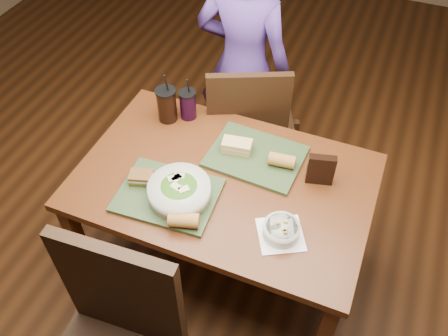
{
  "coord_description": "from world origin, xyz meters",
  "views": [
    {
      "loc": [
        0.52,
        -1.29,
        2.33
      ],
      "look_at": [
        0.0,
        0.0,
        0.82
      ],
      "focal_mm": 38.0,
      "sensor_mm": 36.0,
      "label": 1
    }
  ],
  "objects": [
    {
      "name": "chip_bag",
      "position": [
        0.39,
        0.14,
        0.83
      ],
      "size": [
        0.12,
        0.06,
        0.15
      ],
      "primitive_type": "cube",
      "rotation": [
        0.0,
        0.0,
        0.25
      ],
      "color": "black",
      "rests_on": "dining_table"
    },
    {
      "name": "chair_far",
      "position": [
        -0.06,
        0.57,
        0.54
      ],
      "size": [
        0.56,
        0.58,
        0.98
      ],
      "color": "black",
      "rests_on": "ground"
    },
    {
      "name": "soup_bowl",
      "position": [
        0.32,
        -0.19,
        0.78
      ],
      "size": [
        0.24,
        0.24,
        0.07
      ],
      "color": "white",
      "rests_on": "dining_table"
    },
    {
      "name": "cup_cola",
      "position": [
        -0.41,
        0.27,
        0.84
      ],
      "size": [
        0.1,
        0.1,
        0.27
      ],
      "color": "black",
      "rests_on": "dining_table"
    },
    {
      "name": "diner",
      "position": [
        -0.22,
        0.83,
        0.75
      ],
      "size": [
        0.55,
        0.37,
        1.5
      ],
      "primitive_type": "imported",
      "rotation": [
        0.0,
        0.0,
        3.16
      ],
      "color": "#4F3086",
      "rests_on": "ground"
    },
    {
      "name": "cup_berry",
      "position": [
        -0.32,
        0.32,
        0.83
      ],
      "size": [
        0.09,
        0.09,
        0.24
      ],
      "color": "black",
      "rests_on": "dining_table"
    },
    {
      "name": "sandwich_far",
      "position": [
        -0.01,
        0.17,
        0.8
      ],
      "size": [
        0.15,
        0.09,
        0.05
      ],
      "color": "tan",
      "rests_on": "tray_far"
    },
    {
      "name": "salad_bowl",
      "position": [
        -0.13,
        -0.18,
        0.81
      ],
      "size": [
        0.26,
        0.26,
        0.09
      ],
      "color": "silver",
      "rests_on": "tray_near"
    },
    {
      "name": "ground",
      "position": [
        0.0,
        0.0,
        0.0
      ],
      "size": [
        6.0,
        6.0,
        0.0
      ],
      "primitive_type": "plane",
      "color": "#381C0B",
      "rests_on": "ground"
    },
    {
      "name": "sandwich_near",
      "position": [
        -0.32,
        -0.16,
        0.79
      ],
      "size": [
        0.12,
        0.1,
        0.05
      ],
      "color": "#593819",
      "rests_on": "tray_near"
    },
    {
      "name": "tray_near",
      "position": [
        -0.18,
        -0.19,
        0.76
      ],
      "size": [
        0.44,
        0.35,
        0.02
      ],
      "primitive_type": "cube",
      "rotation": [
        0.0,
        0.0,
        0.06
      ],
      "color": "#2C3E20",
      "rests_on": "dining_table"
    },
    {
      "name": "baguette_far",
      "position": [
        0.21,
        0.16,
        0.8
      ],
      "size": [
        0.12,
        0.07,
        0.06
      ],
      "primitive_type": "cylinder",
      "rotation": [
        0.0,
        1.57,
        0.11
      ],
      "color": "#AD7533",
      "rests_on": "tray_far"
    },
    {
      "name": "tray_far",
      "position": [
        0.09,
        0.17,
        0.76
      ],
      "size": [
        0.44,
        0.34,
        0.02
      ],
      "primitive_type": "cube",
      "rotation": [
        0.0,
        0.0,
        -0.05
      ],
      "color": "#2C3E20",
      "rests_on": "dining_table"
    },
    {
      "name": "baguette_near",
      "position": [
        -0.05,
        -0.3,
        0.8
      ],
      "size": [
        0.14,
        0.09,
        0.06
      ],
      "primitive_type": "cylinder",
      "rotation": [
        0.0,
        1.57,
        0.29
      ],
      "color": "#AD7533",
      "rests_on": "tray_near"
    },
    {
      "name": "dining_table",
      "position": [
        0.0,
        0.0,
        0.66
      ],
      "size": [
        1.3,
        0.85,
        0.75
      ],
      "color": "#4F250F",
      "rests_on": "ground"
    }
  ]
}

